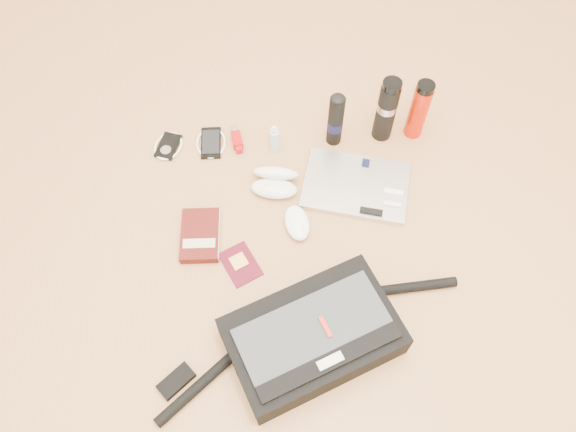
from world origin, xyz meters
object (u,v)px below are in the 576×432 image
Objects in this scene: laptop at (356,186)px; book at (201,235)px; messenger_bag at (312,337)px; thermos_red at (419,110)px; thermos_black at (386,110)px.

laptop and book have the same top height.
messenger_bag is 0.81m from thermos_red.
thermos_black is at bearing 45.32° from messenger_bag.
thermos_black is at bearing 76.98° from laptop.
book is (-0.50, -0.10, 0.00)m from laptop.
messenger_bag is 3.54× the size of thermos_black.
thermos_black is 1.08× the size of thermos_red.
book is at bearing 109.52° from messenger_bag.
thermos_red reaches higher than laptop.
thermos_black reaches higher than messenger_bag.
messenger_bag reaches higher than book.
messenger_bag is at bearing -125.39° from thermos_red.
thermos_red is (0.47, 0.66, 0.06)m from messenger_bag.
thermos_black reaches higher than book.
laptop is 0.32m from thermos_red.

